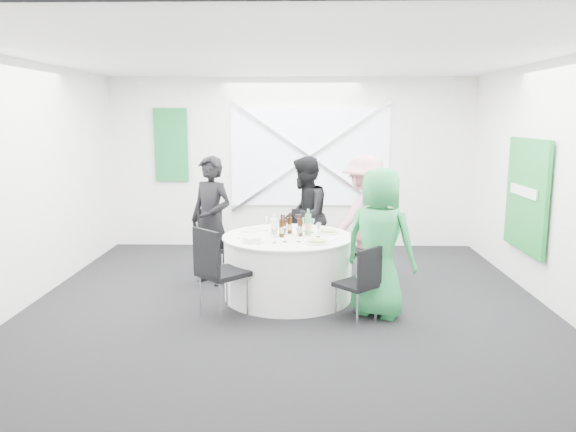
{
  "coord_description": "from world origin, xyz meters",
  "views": [
    {
      "loc": [
        0.15,
        -6.33,
        2.16
      ],
      "look_at": [
        0.0,
        0.2,
        1.0
      ],
      "focal_mm": 35.0,
      "sensor_mm": 36.0,
      "label": 1
    }
  ],
  "objects_px": {
    "chair_back_right": "(371,243)",
    "chair_front_left": "(216,266)",
    "person_woman_pink": "(365,219)",
    "chair_back_left": "(217,238)",
    "green_water_bottle": "(308,225)",
    "chair_back": "(304,237)",
    "banquet_table": "(288,267)",
    "person_woman_green": "(379,243)",
    "person_man_back": "(305,216)",
    "chair_front_right": "(362,279)",
    "person_man_back_left": "(211,221)",
    "clear_water_bottle": "(274,228)"
  },
  "relations": [
    {
      "from": "chair_back_right",
      "to": "chair_front_left",
      "type": "xyz_separation_m",
      "value": [
        -1.81,
        -1.3,
        0.04
      ]
    },
    {
      "from": "chair_front_left",
      "to": "person_woman_pink",
      "type": "distance_m",
      "value": 2.29
    },
    {
      "from": "chair_back_left",
      "to": "green_water_bottle",
      "type": "distance_m",
      "value": 1.41
    },
    {
      "from": "chair_back",
      "to": "chair_front_left",
      "type": "distance_m",
      "value": 2.01
    },
    {
      "from": "chair_front_left",
      "to": "banquet_table",
      "type": "bearing_deg",
      "value": -90.0
    },
    {
      "from": "person_woman_pink",
      "to": "chair_front_left",
      "type": "bearing_deg",
      "value": 4.17
    },
    {
      "from": "person_woman_green",
      "to": "chair_back",
      "type": "bearing_deg",
      "value": -32.81
    },
    {
      "from": "banquet_table",
      "to": "person_man_back",
      "type": "xyz_separation_m",
      "value": [
        0.2,
        1.04,
        0.44
      ]
    },
    {
      "from": "chair_back_left",
      "to": "chair_front_right",
      "type": "relative_size",
      "value": 1.17
    },
    {
      "from": "person_man_back_left",
      "to": "green_water_bottle",
      "type": "xyz_separation_m",
      "value": [
        1.25,
        -0.52,
        0.05
      ]
    },
    {
      "from": "person_man_back",
      "to": "clear_water_bottle",
      "type": "relative_size",
      "value": 5.75
    },
    {
      "from": "chair_front_left",
      "to": "clear_water_bottle",
      "type": "xyz_separation_m",
      "value": [
        0.59,
        0.66,
        0.28
      ]
    },
    {
      "from": "chair_front_left",
      "to": "person_man_back",
      "type": "distance_m",
      "value": 2.03
    },
    {
      "from": "chair_back",
      "to": "clear_water_bottle",
      "type": "bearing_deg",
      "value": -97.03
    },
    {
      "from": "chair_front_left",
      "to": "green_water_bottle",
      "type": "height_order",
      "value": "green_water_bottle"
    },
    {
      "from": "person_man_back_left",
      "to": "chair_back_left",
      "type": "bearing_deg",
      "value": 102.73
    },
    {
      "from": "person_man_back_left",
      "to": "green_water_bottle",
      "type": "relative_size",
      "value": 5.29
    },
    {
      "from": "chair_back_right",
      "to": "person_woman_pink",
      "type": "relative_size",
      "value": 0.56
    },
    {
      "from": "banquet_table",
      "to": "chair_back_left",
      "type": "height_order",
      "value": "chair_back_left"
    },
    {
      "from": "chair_back_right",
      "to": "person_man_back_left",
      "type": "bearing_deg",
      "value": -118.25
    },
    {
      "from": "banquet_table",
      "to": "chair_back",
      "type": "relative_size",
      "value": 1.75
    },
    {
      "from": "chair_back",
      "to": "chair_back_right",
      "type": "xyz_separation_m",
      "value": [
        0.86,
        -0.48,
        0.02
      ]
    },
    {
      "from": "person_man_back_left",
      "to": "person_woman_pink",
      "type": "distance_m",
      "value": 2.01
    },
    {
      "from": "person_woman_green",
      "to": "green_water_bottle",
      "type": "distance_m",
      "value": 1.01
    },
    {
      "from": "chair_front_right",
      "to": "person_man_back_left",
      "type": "bearing_deg",
      "value": -81.6
    },
    {
      "from": "banquet_table",
      "to": "chair_back",
      "type": "xyz_separation_m",
      "value": [
        0.19,
        1.03,
        0.14
      ]
    },
    {
      "from": "chair_back_left",
      "to": "chair_back_right",
      "type": "distance_m",
      "value": 2.03
    },
    {
      "from": "person_woman_pink",
      "to": "clear_water_bottle",
      "type": "height_order",
      "value": "person_woman_pink"
    },
    {
      "from": "chair_back_right",
      "to": "clear_water_bottle",
      "type": "xyz_separation_m",
      "value": [
        -1.22,
        -0.64,
        0.32
      ]
    },
    {
      "from": "chair_front_right",
      "to": "chair_front_left",
      "type": "height_order",
      "value": "chair_front_left"
    },
    {
      "from": "person_woman_pink",
      "to": "person_woman_green",
      "type": "xyz_separation_m",
      "value": [
        0.01,
        -1.31,
        -0.02
      ]
    },
    {
      "from": "chair_front_left",
      "to": "person_woman_pink",
      "type": "bearing_deg",
      "value": -94.83
    },
    {
      "from": "chair_back",
      "to": "person_woman_green",
      "type": "distance_m",
      "value": 1.84
    },
    {
      "from": "banquet_table",
      "to": "chair_back_left",
      "type": "distance_m",
      "value": 1.22
    },
    {
      "from": "person_man_back_left",
      "to": "person_woman_green",
      "type": "distance_m",
      "value": 2.33
    },
    {
      "from": "person_woman_green",
      "to": "person_woman_pink",
      "type": "bearing_deg",
      "value": -58.85
    },
    {
      "from": "person_woman_green",
      "to": "clear_water_bottle",
      "type": "distance_m",
      "value": 1.27
    },
    {
      "from": "chair_back",
      "to": "person_woman_pink",
      "type": "xyz_separation_m",
      "value": [
        0.8,
        -0.31,
        0.31
      ]
    },
    {
      "from": "chair_back_left",
      "to": "person_woman_green",
      "type": "relative_size",
      "value": 0.59
    },
    {
      "from": "chair_back_left",
      "to": "person_woman_green",
      "type": "xyz_separation_m",
      "value": [
        1.97,
        -1.32,
        0.25
      ]
    },
    {
      "from": "banquet_table",
      "to": "clear_water_bottle",
      "type": "distance_m",
      "value": 0.52
    },
    {
      "from": "chair_front_left",
      "to": "chair_back",
      "type": "bearing_deg",
      "value": -72.81
    },
    {
      "from": "chair_front_left",
      "to": "clear_water_bottle",
      "type": "distance_m",
      "value": 0.93
    },
    {
      "from": "chair_back_left",
      "to": "person_woman_green",
      "type": "distance_m",
      "value": 2.38
    },
    {
      "from": "chair_back",
      "to": "chair_back_right",
      "type": "bearing_deg",
      "value": -18.28
    },
    {
      "from": "chair_back_left",
      "to": "person_woman_pink",
      "type": "distance_m",
      "value": 1.98
    },
    {
      "from": "chair_front_left",
      "to": "clear_water_bottle",
      "type": "bearing_deg",
      "value": -86.56
    },
    {
      "from": "chair_back_left",
      "to": "chair_front_right",
      "type": "distance_m",
      "value": 2.35
    },
    {
      "from": "chair_back_left",
      "to": "person_man_back",
      "type": "xyz_separation_m",
      "value": [
        1.17,
        0.31,
        0.25
      ]
    },
    {
      "from": "person_woman_pink",
      "to": "person_woman_green",
      "type": "height_order",
      "value": "person_woman_pink"
    }
  ]
}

